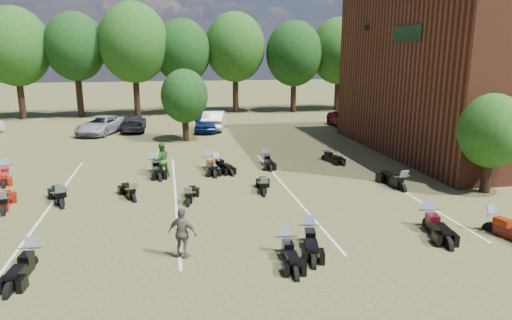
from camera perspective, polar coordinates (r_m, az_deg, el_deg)
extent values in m
plane|color=brown|center=(17.48, 0.13, -6.96)|extent=(160.00, 160.00, 0.00)
imported|color=#919299|center=(36.22, -18.88, 4.15)|extent=(3.70, 5.27, 1.34)
imported|color=black|center=(36.86, -15.06, 4.54)|extent=(1.83, 4.48, 1.30)
imported|color=#0C1D55|center=(35.65, -6.32, 4.71)|extent=(2.02, 4.25, 1.40)
imported|color=#B8B6B2|center=(36.42, -5.19, 5.00)|extent=(2.54, 4.80, 1.50)
imported|color=#500411|center=(37.92, 11.56, 5.02)|extent=(2.37, 4.98, 1.37)
imported|color=#3D3F43|center=(39.33, 15.23, 5.07)|extent=(3.01, 4.82, 1.30)
imported|color=#285F23|center=(22.96, -11.72, 0.01)|extent=(0.98, 0.85, 1.73)
imported|color=#615953|center=(14.00, -9.17, -9.02)|extent=(1.00, 0.80, 1.58)
cube|color=black|center=(30.76, 13.53, 15.75)|extent=(0.30, 0.40, 0.30)
cube|color=black|center=(26.31, 18.33, 14.79)|extent=(0.06, 3.00, 0.80)
cylinder|color=black|center=(47.04, -27.02, 7.10)|extent=(0.58, 0.58, 4.08)
ellipsoid|color=#1E4C19|center=(46.86, -27.59, 12.31)|extent=(6.00, 6.00, 6.90)
cylinder|color=black|center=(45.92, -20.97, 7.56)|extent=(0.57, 0.58, 4.08)
ellipsoid|color=#1E4C19|center=(45.74, -21.43, 12.90)|extent=(6.00, 6.00, 6.90)
cylinder|color=black|center=(45.34, -14.69, 7.94)|extent=(0.57, 0.58, 4.08)
ellipsoid|color=#1E4C19|center=(45.15, -15.02, 13.36)|extent=(6.00, 6.00, 6.90)
cylinder|color=black|center=(45.30, -8.31, 8.23)|extent=(0.58, 0.58, 4.08)
ellipsoid|color=#1E4C19|center=(45.12, -8.50, 13.67)|extent=(6.00, 6.00, 6.90)
cylinder|color=black|center=(45.81, -1.98, 8.42)|extent=(0.57, 0.58, 4.08)
ellipsoid|color=#1E4C19|center=(45.63, -2.03, 13.80)|extent=(6.00, 6.00, 6.90)
cylinder|color=black|center=(46.86, 4.13, 8.51)|extent=(0.57, 0.58, 4.08)
ellipsoid|color=#1E4C19|center=(46.68, 4.22, 13.76)|extent=(6.00, 6.00, 6.90)
cylinder|color=black|center=(48.39, 9.92, 8.50)|extent=(0.57, 0.58, 4.08)
ellipsoid|color=#1E4C19|center=(48.22, 10.13, 13.59)|extent=(6.00, 6.00, 6.90)
cylinder|color=black|center=(50.39, 15.30, 8.42)|extent=(0.58, 0.58, 4.08)
ellipsoid|color=#1E4C19|center=(50.22, 15.61, 13.30)|extent=(6.00, 6.00, 6.90)
cylinder|color=black|center=(52.78, 20.24, 8.28)|extent=(0.58, 0.58, 4.08)
ellipsoid|color=#1E4C19|center=(52.62, 20.62, 12.93)|extent=(6.00, 6.00, 6.90)
cylinder|color=black|center=(22.49, 26.86, -1.50)|extent=(0.24, 0.24, 1.71)
sphere|color=#1E4C19|center=(22.12, 27.38, 3.27)|extent=(2.80, 2.80, 2.80)
cylinder|color=black|center=(32.01, -8.80, 4.08)|extent=(0.24, 0.24, 1.90)
sphere|color=#1E4C19|center=(31.73, -8.94, 7.91)|extent=(3.20, 3.20, 3.20)
cube|color=silver|center=(20.60, -24.12, -4.96)|extent=(0.10, 14.00, 0.01)
cube|color=silver|center=(20.02, -10.04, -4.46)|extent=(0.10, 14.00, 0.01)
cube|color=silver|center=(20.68, 3.97, -3.70)|extent=(0.10, 14.00, 0.01)
cube|color=silver|center=(22.45, 16.42, -2.84)|extent=(0.10, 14.00, 0.01)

